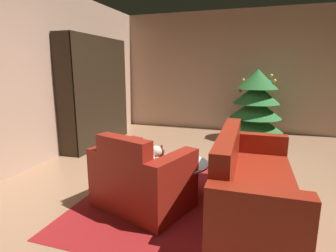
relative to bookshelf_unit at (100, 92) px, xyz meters
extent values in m
plane|color=#936C4F|center=(2.38, -1.47, -1.02)|extent=(8.11, 8.11, 0.00)
cube|color=tan|center=(2.38, 1.94, 0.37)|extent=(5.35, 0.06, 2.78)
cube|color=tan|center=(-0.26, -1.47, 0.37)|extent=(0.06, 6.88, 2.78)
cube|color=maroon|center=(2.21, -1.83, -1.02)|extent=(2.21, 2.48, 0.01)
cube|color=black|center=(0.15, -0.11, 0.01)|extent=(0.03, 1.81, 2.05)
cube|color=black|center=(-0.03, 0.79, 0.01)|extent=(0.38, 0.03, 2.05)
cube|color=black|center=(-0.03, -1.00, 0.01)|extent=(0.38, 0.03, 2.05)
cube|color=black|center=(-0.03, -0.11, -1.01)|extent=(0.35, 1.76, 0.03)
cube|color=black|center=(-0.03, -0.11, -0.67)|extent=(0.35, 1.76, 0.03)
cube|color=black|center=(-0.03, -0.11, -0.33)|extent=(0.35, 1.76, 0.02)
cube|color=black|center=(-0.03, -0.11, 0.01)|extent=(0.35, 1.76, 0.02)
cube|color=black|center=(-0.03, -0.11, 0.35)|extent=(0.35, 1.76, 0.02)
cube|color=black|center=(-0.03, -0.11, 0.68)|extent=(0.35, 1.76, 0.02)
cube|color=black|center=(-0.03, -0.11, 1.02)|extent=(0.35, 1.76, 0.03)
cube|color=black|center=(-0.17, -0.11, -0.39)|extent=(0.05, 0.87, 0.54)
cube|color=black|center=(-0.14, -0.11, -0.39)|extent=(0.03, 0.90, 0.57)
cube|color=#337E4E|center=(-0.11, 0.72, -0.91)|extent=(0.19, 0.03, 0.18)
cube|color=brown|center=(-0.07, 0.68, -0.88)|extent=(0.26, 0.04, 0.23)
cube|color=navy|center=(-0.08, 0.63, -0.90)|extent=(0.25, 0.04, 0.20)
cube|color=orange|center=(-0.08, 0.58, -0.88)|extent=(0.24, 0.04, 0.23)
cube|color=gold|center=(-0.11, 0.54, -0.86)|extent=(0.18, 0.04, 0.27)
cube|color=gold|center=(-0.06, 0.72, 0.16)|extent=(0.28, 0.03, 0.28)
cube|color=gold|center=(-0.12, 0.68, 0.14)|extent=(0.17, 0.05, 0.23)
cube|color=#7F5BA4|center=(-0.10, 0.63, 0.14)|extent=(0.21, 0.04, 0.25)
cube|color=#433F26|center=(-0.10, 0.59, 0.12)|extent=(0.20, 0.04, 0.19)
cube|color=red|center=(-0.08, 0.54, 0.12)|extent=(0.24, 0.05, 0.21)
cube|color=red|center=(-0.11, 0.49, 0.16)|extent=(0.19, 0.03, 0.28)
cube|color=#20707E|center=(-0.12, 0.72, 0.47)|extent=(0.17, 0.03, 0.22)
cube|color=#3D351A|center=(-0.07, 0.68, 0.48)|extent=(0.27, 0.04, 0.24)
cube|color=#0B667F|center=(-0.10, 0.64, 0.49)|extent=(0.21, 0.03, 0.27)
cube|color=gold|center=(-0.08, 0.60, 0.49)|extent=(0.25, 0.04, 0.26)
cube|color=red|center=(-0.08, 0.55, 0.46)|extent=(0.25, 0.05, 0.20)
cube|color=gold|center=(-0.07, 0.71, 0.81)|extent=(0.26, 0.05, 0.23)
cube|color=#388A38|center=(-0.08, 0.66, 0.83)|extent=(0.24, 0.04, 0.26)
cube|color=#2D8D46|center=(-0.08, 0.60, 0.79)|extent=(0.25, 0.04, 0.19)
cube|color=#247532|center=(-0.07, 0.56, 0.79)|extent=(0.27, 0.04, 0.18)
cube|color=#B39E9A|center=(-0.10, 0.52, 0.81)|extent=(0.22, 0.03, 0.22)
cube|color=#378E44|center=(-0.08, 0.47, 0.80)|extent=(0.25, 0.05, 0.20)
cube|color=#5A2A17|center=(-0.10, 0.42, 0.81)|extent=(0.21, 0.05, 0.24)
cube|color=orange|center=(-0.11, 0.36, 0.83)|extent=(0.18, 0.04, 0.26)
cube|color=maroon|center=(1.84, -2.16, -0.80)|extent=(0.81, 0.87, 0.43)
cube|color=maroon|center=(1.75, -2.43, -0.39)|extent=(0.64, 0.34, 0.40)
cube|color=maroon|center=(2.21, -2.29, -0.69)|extent=(0.38, 0.73, 0.65)
cube|color=maroon|center=(1.46, -2.04, -0.69)|extent=(0.38, 0.73, 0.65)
ellipsoid|color=beige|center=(1.81, -2.08, -0.50)|extent=(0.32, 0.26, 0.18)
sphere|color=beige|center=(1.92, -1.98, -0.44)|extent=(0.13, 0.13, 0.13)
cube|color=maroon|center=(2.99, -1.96, -0.82)|extent=(0.77, 1.57, 0.41)
cube|color=maroon|center=(2.70, -1.97, -0.39)|extent=(0.18, 1.57, 0.45)
cube|color=maroon|center=(3.00, -2.83, -0.69)|extent=(0.75, 0.17, 0.66)
cube|color=maroon|center=(2.98, -1.10, -0.69)|extent=(0.75, 0.17, 0.66)
cylinder|color=black|center=(2.32, -1.80, -0.82)|extent=(0.04, 0.04, 0.39)
cylinder|color=black|center=(2.04, -1.65, -0.82)|extent=(0.04, 0.04, 0.39)
cylinder|color=black|center=(2.04, -1.99, -0.82)|extent=(0.04, 0.04, 0.39)
cylinder|color=silver|center=(2.13, -1.82, -0.62)|extent=(0.71, 0.71, 0.02)
cube|color=#347352|center=(2.12, -1.85, -0.59)|extent=(0.16, 0.14, 0.03)
cube|color=#BC3330|center=(2.12, -1.85, -0.57)|extent=(0.20, 0.18, 0.03)
cube|color=#DFC956|center=(2.11, -1.85, -0.54)|extent=(0.19, 0.12, 0.03)
cylinder|color=#5D2416|center=(1.96, -1.91, -0.53)|extent=(0.07, 0.07, 0.16)
cylinder|color=#5D2416|center=(1.96, -1.91, -0.42)|extent=(0.03, 0.03, 0.06)
cylinder|color=brown|center=(2.94, 1.16, -0.93)|extent=(0.08, 0.08, 0.18)
cone|color=#28662D|center=(2.94, 1.16, -0.65)|extent=(1.15, 1.15, 0.40)
cone|color=#28662D|center=(2.94, 1.16, -0.35)|extent=(1.04, 1.04, 0.40)
cone|color=#28662D|center=(2.94, 1.16, -0.05)|extent=(0.93, 0.93, 0.40)
cone|color=#28662D|center=(2.94, 1.16, 0.25)|extent=(0.82, 0.82, 0.40)
sphere|color=blue|center=(3.36, 1.25, -0.27)|extent=(0.08, 0.08, 0.08)
sphere|color=yellow|center=(3.21, 1.36, 0.31)|extent=(0.07, 0.07, 0.07)
sphere|color=yellow|center=(2.68, 0.96, 0.23)|extent=(0.06, 0.06, 0.06)
sphere|color=yellow|center=(3.27, 1.11, 0.22)|extent=(0.07, 0.07, 0.07)
sphere|color=blue|center=(3.20, 1.36, 0.19)|extent=(0.06, 0.06, 0.06)
sphere|color=yellow|center=(2.74, 1.59, -0.66)|extent=(0.07, 0.07, 0.07)
sphere|color=red|center=(2.61, 1.33, -0.02)|extent=(0.06, 0.06, 0.06)
camera|label=1|loc=(2.94, -4.70, 0.47)|focal=29.09mm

